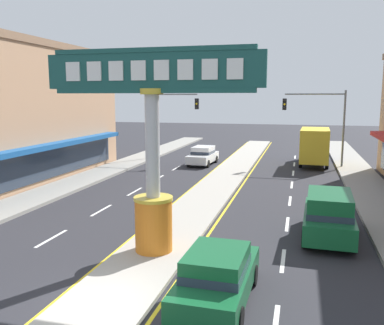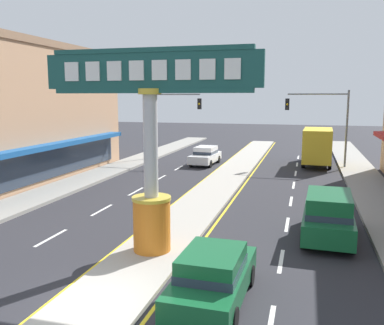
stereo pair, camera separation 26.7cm
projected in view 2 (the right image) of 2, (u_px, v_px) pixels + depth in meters
name	position (u px, v px, depth m)	size (l,w,h in m)	color
ground_plane	(96.00, 310.00, 11.25)	(160.00, 160.00, 0.00)	#28282D
median_strip	(224.00, 180.00, 28.39)	(2.58, 52.00, 0.14)	#A39E93
sidewalk_left	(87.00, 179.00, 28.89)	(2.65, 60.00, 0.18)	gray
sidewalk_right	(375.00, 195.00, 24.07)	(2.65, 60.00, 0.18)	gray
lane_markings	(220.00, 185.00, 27.11)	(9.32, 52.00, 0.01)	silver
district_sign	(151.00, 153.00, 14.73)	(7.79, 1.41, 7.18)	orange
traffic_light_left_side	(168.00, 113.00, 36.73)	(4.86, 0.46, 6.20)	slate
traffic_light_right_side	(324.00, 115.00, 33.12)	(4.86, 0.46, 6.20)	slate
box_truck_near_right_lane	(318.00, 145.00, 34.75)	(2.43, 6.97, 3.12)	navy
sedan_far_right_lane	(205.00, 155.00, 35.43)	(2.00, 4.38, 1.53)	white
sedan_near_left_lane	(213.00, 276.00, 11.55)	(1.92, 4.34, 1.53)	#14562D
suv_mid_left_lane	(328.00, 215.00, 16.75)	(2.10, 4.67, 1.90)	#14562D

